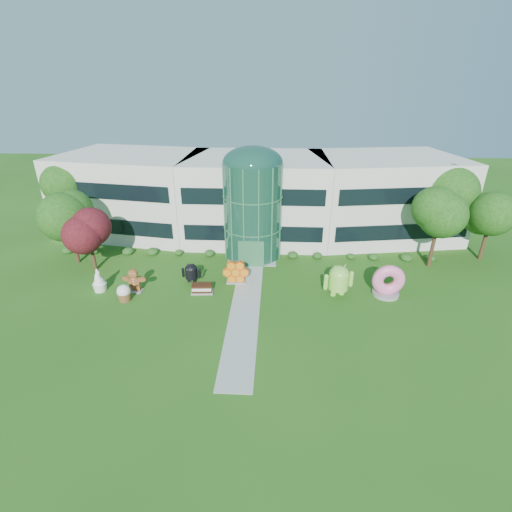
# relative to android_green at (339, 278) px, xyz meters

# --- Properties ---
(ground) EXTENTS (140.00, 140.00, 0.00)m
(ground) POSITION_rel_android_green_xyz_m (-7.93, -3.94, -1.62)
(ground) COLOR #215114
(ground) RESTS_ON ground
(building) EXTENTS (46.00, 15.00, 9.30)m
(building) POSITION_rel_android_green_xyz_m (-7.93, 14.06, 3.03)
(building) COLOR beige
(building) RESTS_ON ground
(atrium) EXTENTS (6.00, 6.00, 9.80)m
(atrium) POSITION_rel_android_green_xyz_m (-7.93, 8.06, 3.28)
(atrium) COLOR #194738
(atrium) RESTS_ON ground
(walkway) EXTENTS (2.40, 20.00, 0.04)m
(walkway) POSITION_rel_android_green_xyz_m (-7.93, -1.94, -1.60)
(walkway) COLOR #9E9E93
(walkway) RESTS_ON ground
(tree_red) EXTENTS (4.00, 4.00, 6.00)m
(tree_red) POSITION_rel_android_green_xyz_m (-23.43, 3.56, 1.38)
(tree_red) COLOR #3F0C14
(tree_red) RESTS_ON ground
(trees_backdrop) EXTENTS (52.00, 8.00, 8.40)m
(trees_backdrop) POSITION_rel_android_green_xyz_m (-7.93, 9.06, 2.58)
(trees_backdrop) COLOR #154411
(trees_backdrop) RESTS_ON ground
(android_green) EXTENTS (3.28, 2.64, 3.24)m
(android_green) POSITION_rel_android_green_xyz_m (0.00, 0.00, 0.00)
(android_green) COLOR #88D444
(android_green) RESTS_ON ground
(android_black) EXTENTS (1.92, 1.33, 2.12)m
(android_black) POSITION_rel_android_green_xyz_m (-13.29, 1.62, -0.56)
(android_black) COLOR black
(android_black) RESTS_ON ground
(donut) EXTENTS (2.87, 1.40, 2.97)m
(donut) POSITION_rel_android_green_xyz_m (4.24, 0.18, -0.13)
(donut) COLOR #E45694
(donut) RESTS_ON ground
(gingerbread) EXTENTS (2.49, 1.10, 2.25)m
(gingerbread) POSITION_rel_android_green_xyz_m (-17.96, -0.42, -0.49)
(gingerbread) COLOR brown
(gingerbread) RESTS_ON ground
(ice_cream_sandwich) EXTENTS (1.97, 1.09, 0.85)m
(ice_cream_sandwich) POSITION_rel_android_green_xyz_m (-11.95, -0.33, -1.19)
(ice_cream_sandwich) COLOR black
(ice_cream_sandwich) RESTS_ON ground
(honeycomb) EXTENTS (2.61, 1.03, 2.02)m
(honeycomb) POSITION_rel_android_green_xyz_m (-9.14, 1.66, -0.61)
(honeycomb) COLOR orange
(honeycomb) RESTS_ON ground
(froyo) EXTENTS (1.29, 1.29, 2.19)m
(froyo) POSITION_rel_android_green_xyz_m (-21.15, -0.45, -0.52)
(froyo) COLOR white
(froyo) RESTS_ON ground
(cupcake) EXTENTS (1.51, 1.51, 1.49)m
(cupcake) POSITION_rel_android_green_xyz_m (-18.34, -1.94, -0.87)
(cupcake) COLOR white
(cupcake) RESTS_ON ground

